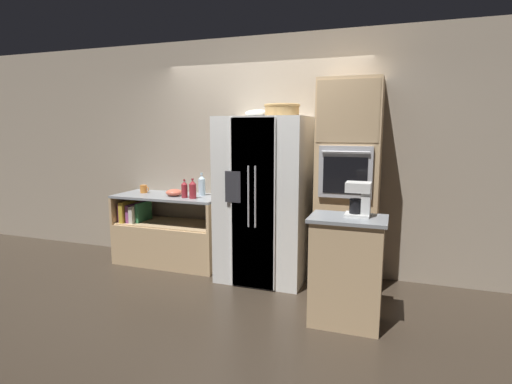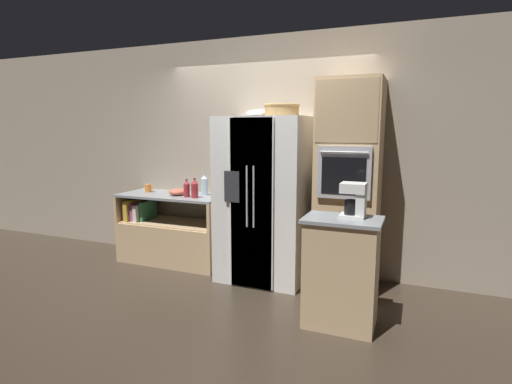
{
  "view_description": "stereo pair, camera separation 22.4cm",
  "coord_description": "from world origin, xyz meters",
  "views": [
    {
      "loc": [
        1.52,
        -4.19,
        1.72
      ],
      "look_at": [
        0.07,
        -0.03,
        1.02
      ],
      "focal_mm": 28.0,
      "sensor_mm": 36.0,
      "label": 1
    },
    {
      "loc": [
        1.72,
        -4.11,
        1.72
      ],
      "look_at": [
        0.07,
        -0.03,
        1.02
      ],
      "focal_mm": 28.0,
      "sensor_mm": 36.0,
      "label": 2
    }
  ],
  "objects": [
    {
      "name": "counter_left",
      "position": [
        -1.18,
        0.14,
        0.32
      ],
      "size": [
        1.38,
        0.61,
        0.89
      ],
      "color": "tan",
      "rests_on": "ground_plane"
    },
    {
      "name": "bottle_short",
      "position": [
        -0.76,
        0.26,
        1.02
      ],
      "size": [
        0.09,
        0.09,
        0.29
      ],
      "color": "silver",
      "rests_on": "counter_left"
    },
    {
      "name": "bottle_wide",
      "position": [
        -0.88,
        0.04,
        0.99
      ],
      "size": [
        0.07,
        0.07,
        0.22
      ],
      "color": "maroon",
      "rests_on": "counter_left"
    },
    {
      "name": "mug",
      "position": [
        -1.56,
        0.18,
        0.94
      ],
      "size": [
        0.12,
        0.09,
        0.1
      ],
      "color": "orange",
      "rests_on": "counter_left"
    },
    {
      "name": "wall_oven",
      "position": [
        1.05,
        0.14,
        1.12
      ],
      "size": [
        0.64,
        0.66,
        2.22
      ],
      "color": "tan",
      "rests_on": "ground_plane"
    },
    {
      "name": "ground_plane",
      "position": [
        0.0,
        0.0,
        0.0
      ],
      "size": [
        20.0,
        20.0,
        0.0
      ],
      "primitive_type": "plane",
      "color": "#382D23"
    },
    {
      "name": "coffee_maker",
      "position": [
        1.25,
        -0.71,
        1.13
      ],
      "size": [
        0.21,
        0.19,
        0.3
      ],
      "color": "white",
      "rests_on": "island_counter"
    },
    {
      "name": "wall_back",
      "position": [
        0.0,
        0.48,
        1.4
      ],
      "size": [
        12.0,
        0.06,
        2.8
      ],
      "color": "tan",
      "rests_on": "ground_plane"
    },
    {
      "name": "mixing_bowl",
      "position": [
        -1.07,
        0.11,
        0.93
      ],
      "size": [
        0.21,
        0.21,
        0.09
      ],
      "color": "#DB664C",
      "rests_on": "counter_left"
    },
    {
      "name": "fruit_bowl",
      "position": [
        0.04,
        0.14,
        1.89
      ],
      "size": [
        0.31,
        0.31,
        0.08
      ],
      "color": "white",
      "rests_on": "refrigerator"
    },
    {
      "name": "bottle_tall",
      "position": [
        -0.76,
        0.02,
        1.0
      ],
      "size": [
        0.08,
        0.08,
        0.24
      ],
      "color": "maroon",
      "rests_on": "counter_left"
    },
    {
      "name": "island_counter",
      "position": [
        1.16,
        -0.77,
        0.49
      ],
      "size": [
        0.65,
        0.45,
        0.97
      ],
      "color": "tan",
      "rests_on": "ground_plane"
    },
    {
      "name": "wicker_basket",
      "position": [
        0.35,
        0.01,
        1.92
      ],
      "size": [
        0.39,
        0.39,
        0.13
      ],
      "color": "tan",
      "rests_on": "refrigerator"
    },
    {
      "name": "refrigerator",
      "position": [
        0.13,
        0.05,
        0.92
      ],
      "size": [
        0.97,
        0.81,
        1.85
      ],
      "color": "white",
      "rests_on": "ground_plane"
    }
  ]
}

